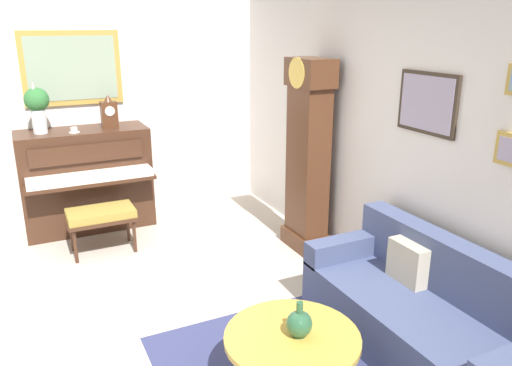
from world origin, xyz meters
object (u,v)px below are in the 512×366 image
Objects in this scene: piano_bench at (101,216)px; mantel_clock at (109,113)px; grandfather_clock at (308,162)px; couch at (423,314)px; teacup at (74,131)px; coffee_table at (292,339)px; flower_vase at (37,105)px; green_jug at (299,324)px; piano at (87,179)px.

piano_bench is 1.84× the size of mantel_clock.
grandfather_clock is 1.07× the size of couch.
coffee_table is at bearing 13.89° from teacup.
teacup is (-1.48, -2.12, 0.25)m from grandfather_clock.
couch is at bearing -5.52° from grandfather_clock.
flower_vase is at bearing -147.59° from couch.
green_jug reaches higher than piano_bench.
mantel_clock is (-0.77, 0.31, 0.95)m from piano_bench.
flower_vase is at bearing -90.04° from mantel_clock.
coffee_table is 1.52× the size of flower_vase.
piano_bench is 0.34× the size of grandfather_clock.
mantel_clock is 0.76m from flower_vase.
couch is 1.07m from green_jug.
teacup is 3.61m from green_jug.
green_jug is (3.56, 0.47, -0.83)m from mantel_clock.
coffee_table is 3.61m from teacup.
coffee_table is 0.13m from green_jug.
green_jug is (1.95, -1.24, -0.44)m from grandfather_clock.
green_jug is at bearing -32.41° from grandfather_clock.
coffee_table is 3.69m from mantel_clock.
couch reaches higher than piano_bench.
couch is at bearing 23.03° from mantel_clock.
flower_vase is 5.00× the size of teacup.
mantel_clock is at bearing -173.06° from coffee_table.
coffee_table is at bearing 14.90° from piano_bench.
green_jug is (3.56, 0.79, -0.07)m from piano.
teacup is 0.48× the size of green_jug.
coffee_table is (1.93, -1.28, -0.55)m from grandfather_clock.
flower_vase is at bearing -89.81° from piano.
coffee_table is at bearing 6.94° from mantel_clock.
couch is at bearing 27.22° from piano.
mantel_clock is at bearing 158.43° from piano_bench.
piano is 1.00m from flower_vase.
couch is 7.92× the size of green_jug.
flower_vase reaches higher than teacup.
piano_bench is 1.21× the size of flower_vase.
piano_bench is at bearing 29.92° from flower_vase.
piano_bench is at bearing -164.47° from green_jug.
green_jug is at bearing 7.50° from mantel_clock.
piano_bench is at bearing 9.50° from teacup.
mantel_clock is 0.66× the size of flower_vase.
piano is 0.80m from piano_bench.
mantel_clock is (0.00, 0.32, 0.76)m from piano.
piano_bench is at bearing -146.92° from couch.
grandfather_clock is at bearing 174.48° from couch.
flower_vase reaches higher than green_jug.
teacup reaches higher than green_jug.
flower_vase is 2.42× the size of green_jug.
coffee_table is 2.32× the size of mantel_clock.
piano is at bearing -178.92° from piano_bench.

